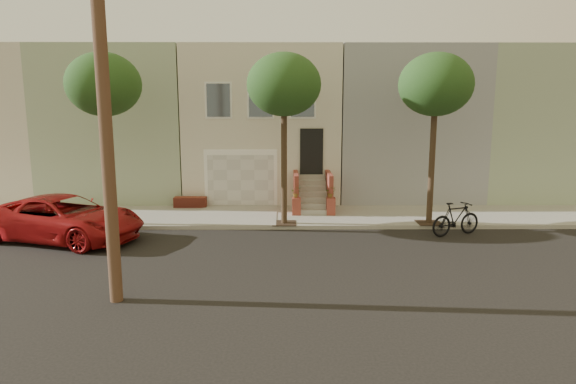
{
  "coord_description": "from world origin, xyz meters",
  "views": [
    {
      "loc": [
        0.99,
        -14.46,
        4.65
      ],
      "look_at": [
        1.14,
        3.0,
        1.51
      ],
      "focal_mm": 31.07,
      "sensor_mm": 36.0,
      "label": 1
    }
  ],
  "objects": [
    {
      "name": "pickup_truck",
      "position": [
        -6.53,
        2.15,
        0.77
      ],
      "size": [
        6.03,
        4.1,
        1.53
      ],
      "primitive_type": "imported",
      "rotation": [
        0.0,
        0.0,
        1.26
      ],
      "color": "maroon",
      "rests_on": "ground"
    },
    {
      "name": "ground",
      "position": [
        0.0,
        0.0,
        0.0
      ],
      "size": [
        90.0,
        90.0,
        0.0
      ],
      "primitive_type": "plane",
      "color": "black",
      "rests_on": "ground"
    },
    {
      "name": "tree_left",
      "position": [
        -5.5,
        3.9,
        5.26
      ],
      "size": [
        2.7,
        2.57,
        6.3
      ],
      "color": "#2D2116",
      "rests_on": "sidewalk"
    },
    {
      "name": "tree_mid",
      "position": [
        1.0,
        3.9,
        5.26
      ],
      "size": [
        2.7,
        2.57,
        6.3
      ],
      "color": "#2D2116",
      "rests_on": "sidewalk"
    },
    {
      "name": "tree_right",
      "position": [
        6.5,
        3.9,
        5.26
      ],
      "size": [
        2.7,
        2.57,
        6.3
      ],
      "color": "#2D2116",
      "rests_on": "sidewalk"
    },
    {
      "name": "house_row",
      "position": [
        0.0,
        11.19,
        3.64
      ],
      "size": [
        33.1,
        11.7,
        7.0
      ],
      "color": "beige",
      "rests_on": "sidewalk"
    },
    {
      "name": "sidewalk",
      "position": [
        0.0,
        5.35,
        0.07
      ],
      "size": [
        40.0,
        3.7,
        0.15
      ],
      "primitive_type": "cube",
      "color": "gray",
      "rests_on": "ground"
    },
    {
      "name": "motorcycle",
      "position": [
        7.08,
        2.64,
        0.61
      ],
      "size": [
        2.08,
        1.27,
        1.21
      ],
      "primitive_type": "imported",
      "rotation": [
        0.0,
        0.0,
        1.95
      ],
      "color": "black",
      "rests_on": "ground"
    }
  ]
}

